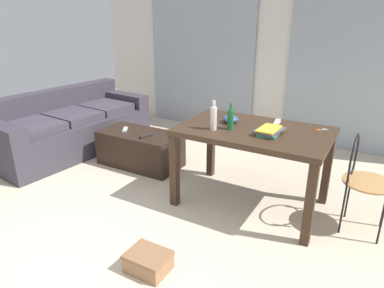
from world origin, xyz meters
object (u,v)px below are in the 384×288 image
Objects in this scene: coffee_table at (140,149)px; book_stack at (269,131)px; bottle_far at (230,119)px; bottle_near at (214,118)px; scissors at (321,130)px; tv_remote_on_table at (277,122)px; tv_remote_secondary at (125,129)px; couch at (70,127)px; tv_remote_primary at (146,136)px; wire_chair at (361,173)px; bowl at (230,119)px; shoebox at (148,261)px; craft_table at (253,139)px.

coffee_table is 3.28× the size of book_stack.
bottle_near is at bearing -147.54° from bottle_far.
bottle_near is 0.95m from scissors.
tv_remote_on_table is (0.44, 0.45, -0.10)m from bottle_near.
tv_remote_secondary is at bearing 168.52° from bottle_far.
tv_remote_primary is at bearing -1.11° from couch.
bottle_near is at bearing -164.53° from book_stack.
coffee_table is 2.40m from wire_chair.
bottle_near reaches higher than tv_remote_primary.
coffee_table is 6.60× the size of bowl.
book_stack reaches higher than tv_remote_secondary.
couch reaches higher than shoebox.
wire_chair is 1.81m from shoebox.
bottle_near is (2.28, -0.34, 0.56)m from couch.
craft_table is 13.17× the size of scissors.
tv_remote_primary reaches higher than tv_remote_secondary.
bottle_near is at bearing -150.80° from scissors.
bottle_far is 1.36m from shoebox.
bottle_near is at bearing -146.71° from craft_table.
bottle_near reaches higher than tv_remote_on_table.
tv_remote_on_table is 1.84× the size of scissors.
craft_table is 8.44× the size of tv_remote_secondary.
craft_table is at bearing 33.29° from bottle_near.
scissors is (3.10, 0.12, 0.45)m from couch.
craft_table is 0.42m from bottle_near.
craft_table is (1.47, -0.20, 0.45)m from coffee_table.
tv_remote_primary is at bearing 174.93° from craft_table.
bottle_near is (1.16, -0.40, 0.66)m from coffee_table.
craft_table is at bearing -13.62° from bowl.
craft_table is 0.30m from bowl.
bottle_near reaches higher than craft_table.
coffee_table is 0.28m from tv_remote_primary.
bowl is 1.46m from tv_remote_secondary.
bottle_near is at bearing 91.19° from shoebox.
wire_chair is 5.44× the size of tv_remote_primary.
tv_remote_on_table is at bearing 46.00° from bottle_near.
bottle_near reaches higher than shoebox.
craft_table is at bearing 33.87° from bottle_far.
book_stack reaches higher than tv_remote_primary.
coffee_table is at bearing 172.07° from craft_table.
scissors is 2.22m from tv_remote_secondary.
wire_chair is at bearing -34.27° from tv_remote_secondary.
bottle_far reaches higher than shoebox.
tv_remote_secondary is at bearing 134.33° from shoebox.
book_stack is 1.94× the size of tv_remote_primary.
couch is 2.56× the size of wire_chair.
bottle_near is 1.66× the size of tv_remote_secondary.
couch is 3.14m from scissors.
wire_chair is 0.84m from tv_remote_on_table.
craft_table is 0.59m from scissors.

